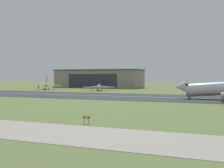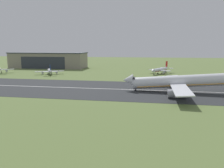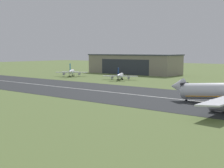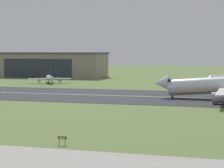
% 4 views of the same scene
% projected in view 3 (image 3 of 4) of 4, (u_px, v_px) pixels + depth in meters
% --- Properties ---
extents(runway_strip, '(513.75, 46.31, 0.06)m').
position_uv_depth(runway_strip, '(127.00, 94.00, 122.34)').
color(runway_strip, '#2B2D30').
rests_on(runway_strip, ground_plane).
extents(runway_centreline, '(462.38, 0.70, 0.01)m').
position_uv_depth(runway_centreline, '(127.00, 94.00, 122.34)').
color(runway_centreline, silver).
rests_on(runway_centreline, runway_strip).
extents(hangar_building, '(71.18, 24.67, 14.59)m').
position_uv_depth(hangar_building, '(134.00, 64.00, 234.75)').
color(hangar_building, gray).
rests_on(hangar_building, ground_plane).
extents(airplane_parked_east, '(18.88, 18.67, 7.53)m').
position_uv_depth(airplane_parked_east, '(120.00, 76.00, 183.24)').
color(airplane_parked_east, silver).
rests_on(airplane_parked_east, ground_plane).
extents(airplane_parked_far_east, '(18.50, 17.60, 8.92)m').
position_uv_depth(airplane_parked_far_east, '(72.00, 72.00, 208.04)').
color(airplane_parked_far_east, white).
rests_on(airplane_parked_far_east, ground_plane).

